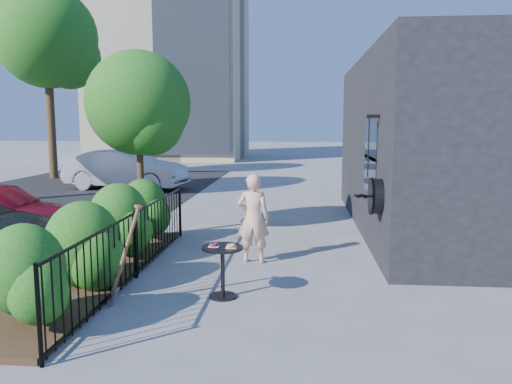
# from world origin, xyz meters

# --- Properties ---
(ground) EXTENTS (120.00, 120.00, 0.00)m
(ground) POSITION_xyz_m (0.00, 0.00, 0.00)
(ground) COLOR gray
(ground) RESTS_ON ground
(shop_building) EXTENTS (6.22, 9.00, 4.00)m
(shop_building) POSITION_xyz_m (5.50, 4.50, 2.00)
(shop_building) COLOR black
(shop_building) RESTS_ON ground
(fence) EXTENTS (0.05, 6.05, 1.10)m
(fence) POSITION_xyz_m (-1.50, 0.00, 0.56)
(fence) COLOR black
(fence) RESTS_ON ground
(planting_bed) EXTENTS (1.30, 6.00, 0.08)m
(planting_bed) POSITION_xyz_m (-2.20, 0.00, 0.04)
(planting_bed) COLOR #382616
(planting_bed) RESTS_ON ground
(shrubs) EXTENTS (1.10, 5.60, 1.24)m
(shrubs) POSITION_xyz_m (-2.10, 0.10, 0.70)
(shrubs) COLOR #145717
(shrubs) RESTS_ON ground
(patio_tree) EXTENTS (2.20, 2.20, 3.94)m
(patio_tree) POSITION_xyz_m (-2.24, 2.76, 2.76)
(patio_tree) COLOR #3F2B19
(patio_tree) RESTS_ON ground
(street_tree_far) EXTENTS (4.40, 4.40, 8.28)m
(street_tree_far) POSITION_xyz_m (-9.94, 13.96, 5.92)
(street_tree_far) COLOR #3F2B19
(street_tree_far) RESTS_ON ground
(cafe_table) EXTENTS (0.59, 0.59, 0.79)m
(cafe_table) POSITION_xyz_m (0.03, -0.79, 0.51)
(cafe_table) COLOR black
(cafe_table) RESTS_ON ground
(woman) EXTENTS (0.61, 0.42, 1.60)m
(woman) POSITION_xyz_m (0.30, 1.08, 0.80)
(woman) COLOR beige
(woman) RESTS_ON ground
(shovel) EXTENTS (0.49, 0.19, 1.44)m
(shovel) POSITION_xyz_m (-1.26, -1.24, 0.63)
(shovel) COLOR brown
(shovel) RESTS_ON ground
(car_silver) EXTENTS (4.75, 2.19, 1.51)m
(car_silver) POSITION_xyz_m (-5.41, 10.61, 0.75)
(car_silver) COLOR #ADADB2
(car_silver) RESTS_ON ground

